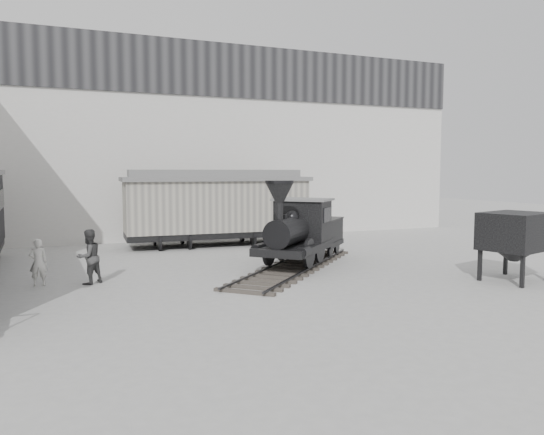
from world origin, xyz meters
name	(u,v)px	position (x,y,z in m)	size (l,w,h in m)	color
ground	(304,289)	(0.00, 0.00, 0.00)	(90.00, 90.00, 0.00)	#9E9E9B
north_wall	(191,141)	(0.00, 14.98, 5.55)	(34.00, 2.51, 11.00)	silver
locomotive	(300,235)	(1.72, 3.91, 1.26)	(8.25, 8.34, 3.40)	#302A28
boxcar	(217,206)	(0.34, 11.00, 2.05)	(9.68, 3.46, 3.91)	black
visitor_a	(38,262)	(-7.99, 3.81, 0.80)	(0.58, 0.38, 1.60)	silver
visitor_b	(89,257)	(-6.40, 3.49, 0.94)	(0.91, 0.71, 1.87)	#3D3D3D
coal_hopper	(515,236)	(7.37, -1.62, 1.57)	(2.62, 2.35, 2.40)	black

